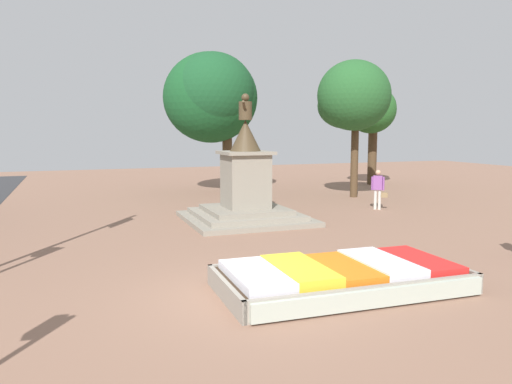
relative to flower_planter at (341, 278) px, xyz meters
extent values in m
plane|color=#8C6651|center=(-2.03, 0.29, -0.27)|extent=(73.13, 73.13, 0.00)
cube|color=#38281C|center=(0.04, 0.06, -0.07)|extent=(5.19, 2.53, 0.40)
cube|color=gray|center=(0.01, -1.20, -0.05)|extent=(5.34, 0.23, 0.44)
cube|color=gray|center=(0.07, 1.32, -0.05)|extent=(5.34, 0.23, 0.44)
cube|color=gray|center=(-2.58, 0.12, -0.05)|extent=(0.16, 2.61, 0.44)
cube|color=gray|center=(2.65, 0.00, -0.05)|extent=(0.16, 2.61, 0.44)
cube|color=white|center=(-1.94, 0.11, 0.22)|extent=(1.04, 2.24, 0.19)
cube|color=yellow|center=(-0.95, 0.08, 0.24)|extent=(1.04, 2.24, 0.21)
cube|color=orange|center=(0.04, 0.06, 0.20)|extent=(1.04, 2.24, 0.14)
cube|color=white|center=(1.02, 0.04, 0.22)|extent=(1.04, 2.24, 0.18)
cube|color=red|center=(2.01, 0.01, 0.20)|extent=(1.04, 2.24, 0.14)
cube|color=#B2BCAD|center=(0.00, -1.25, -0.05)|extent=(5.07, 0.32, 0.36)
cube|color=gray|center=(0.79, 8.56, -0.18)|extent=(4.48, 4.48, 0.18)
cube|color=gray|center=(0.79, 8.56, -0.01)|extent=(3.71, 3.71, 0.18)
cube|color=gray|center=(0.79, 8.56, 0.17)|extent=(2.94, 2.94, 0.18)
cube|color=gray|center=(0.79, 8.56, 1.26)|extent=(1.55, 1.55, 2.02)
cube|color=gray|center=(0.79, 8.56, 2.33)|extent=(1.83, 1.83, 0.12)
cone|color=#473823|center=(0.79, 8.56, 2.98)|extent=(1.17, 1.17, 1.16)
cylinder|color=#473823|center=(0.79, 8.56, 3.90)|extent=(0.50, 0.50, 0.68)
sphere|color=#473823|center=(0.79, 8.56, 4.38)|extent=(0.30, 0.30, 0.30)
cylinder|color=#473823|center=(0.65, 8.29, 4.03)|extent=(0.35, 0.56, 0.45)
cylinder|color=beige|center=(7.03, 9.23, 0.16)|extent=(0.13, 0.13, 0.87)
cylinder|color=beige|center=(7.17, 9.12, 0.16)|extent=(0.13, 0.13, 0.87)
cube|color=#8C4C99|center=(7.10, 9.17, 0.91)|extent=(0.43, 0.41, 0.62)
cylinder|color=#8C4C99|center=(6.91, 9.32, 0.87)|extent=(0.09, 0.09, 0.58)
cylinder|color=#8C4C99|center=(7.29, 9.02, 0.87)|extent=(0.09, 0.09, 0.58)
sphere|color=tan|center=(7.10, 9.17, 1.36)|extent=(0.22, 0.22, 0.22)
cube|color=olive|center=(7.33, 8.98, 0.38)|extent=(0.29, 0.27, 0.22)
cylinder|color=#4C3823|center=(8.32, 13.12, 1.47)|extent=(0.39, 0.39, 3.48)
ellipsoid|color=#275B2B|center=(8.14, 13.76, 4.44)|extent=(3.00, 2.88, 2.38)
ellipsoid|color=#245828|center=(7.91, 12.63, 4.89)|extent=(3.67, 3.50, 3.48)
cylinder|color=#4C3823|center=(12.63, 18.03, 1.41)|extent=(0.56, 0.56, 3.36)
ellipsoid|color=#26592B|center=(12.23, 17.63, 4.61)|extent=(2.96, 3.01, 2.50)
ellipsoid|color=#245B28|center=(12.64, 18.18, 4.73)|extent=(2.90, 2.73, 2.42)
ellipsoid|color=#265D26|center=(11.94, 17.26, 4.44)|extent=(3.10, 2.98, 2.92)
cylinder|color=#4C3823|center=(2.76, 17.32, 1.33)|extent=(0.54, 0.54, 3.20)
ellipsoid|color=#194B26|center=(1.92, 17.13, 5.16)|extent=(4.54, 4.43, 4.35)
ellipsoid|color=#184E25|center=(1.88, 17.48, 4.94)|extent=(5.15, 4.75, 4.89)
camera|label=1|loc=(-5.38, -9.21, 3.18)|focal=35.00mm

